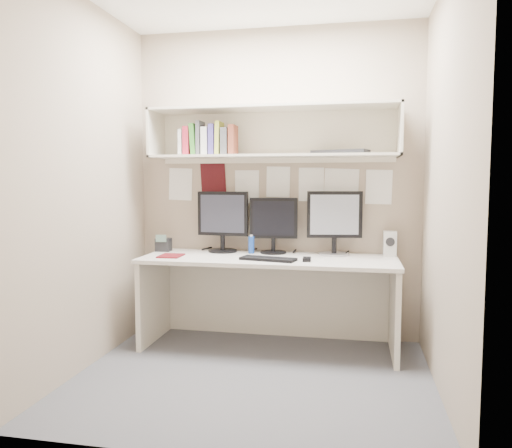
% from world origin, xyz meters
% --- Properties ---
extents(floor, '(2.40, 2.00, 0.01)m').
position_xyz_m(floor, '(0.00, 0.00, 0.00)').
color(floor, '#4D4D53').
rests_on(floor, ground).
extents(wall_back, '(2.40, 0.02, 2.60)m').
position_xyz_m(wall_back, '(0.00, 1.00, 1.30)').
color(wall_back, gray).
rests_on(wall_back, ground).
extents(wall_front, '(2.40, 0.02, 2.60)m').
position_xyz_m(wall_front, '(0.00, -1.00, 1.30)').
color(wall_front, gray).
rests_on(wall_front, ground).
extents(wall_left, '(0.02, 2.00, 2.60)m').
position_xyz_m(wall_left, '(-1.20, 0.00, 1.30)').
color(wall_left, gray).
rests_on(wall_left, ground).
extents(wall_right, '(0.02, 2.00, 2.60)m').
position_xyz_m(wall_right, '(1.20, 0.00, 1.30)').
color(wall_right, gray).
rests_on(wall_right, ground).
extents(desk, '(2.00, 0.70, 0.73)m').
position_xyz_m(desk, '(0.00, 0.65, 0.37)').
color(desk, beige).
rests_on(desk, floor).
extents(overhead_hutch, '(2.00, 0.38, 0.40)m').
position_xyz_m(overhead_hutch, '(0.00, 0.86, 1.72)').
color(overhead_hutch, beige).
rests_on(overhead_hutch, wall_back).
extents(pinned_papers, '(1.92, 0.01, 0.48)m').
position_xyz_m(pinned_papers, '(0.00, 0.99, 1.25)').
color(pinned_papers, white).
rests_on(pinned_papers, wall_back).
extents(monitor_left, '(0.44, 0.24, 0.51)m').
position_xyz_m(monitor_left, '(-0.43, 0.87, 1.00)').
color(monitor_left, black).
rests_on(monitor_left, desk).
extents(monitor_center, '(0.40, 0.22, 0.46)m').
position_xyz_m(monitor_center, '(0.00, 0.87, 0.98)').
color(monitor_center, black).
rests_on(monitor_center, desk).
extents(monitor_right, '(0.44, 0.24, 0.52)m').
position_xyz_m(monitor_right, '(0.50, 0.87, 1.01)').
color(monitor_right, '#A5A5AA').
rests_on(monitor_right, desk).
extents(keyboard, '(0.44, 0.23, 0.02)m').
position_xyz_m(keyboard, '(0.02, 0.49, 0.74)').
color(keyboard, black).
rests_on(keyboard, desk).
extents(mouse, '(0.06, 0.10, 0.03)m').
position_xyz_m(mouse, '(0.31, 0.50, 0.74)').
color(mouse, black).
rests_on(mouse, desk).
extents(speaker, '(0.10, 0.11, 0.20)m').
position_xyz_m(speaker, '(0.94, 0.89, 0.83)').
color(speaker, '#BABAB6').
rests_on(speaker, desk).
extents(blue_bottle, '(0.05, 0.05, 0.15)m').
position_xyz_m(blue_bottle, '(-0.18, 0.82, 0.80)').
color(blue_bottle, '#163B97').
rests_on(blue_bottle, desk).
extents(maroon_notebook, '(0.18, 0.22, 0.01)m').
position_xyz_m(maroon_notebook, '(-0.77, 0.52, 0.74)').
color(maroon_notebook, '#5C0F15').
rests_on(maroon_notebook, desk).
extents(desk_phone, '(0.13, 0.11, 0.15)m').
position_xyz_m(desk_phone, '(-0.94, 0.80, 0.79)').
color(desk_phone, black).
rests_on(desk_phone, desk).
extents(book_stack, '(0.46, 0.17, 0.28)m').
position_xyz_m(book_stack, '(-0.52, 0.77, 1.66)').
color(book_stack, silver).
rests_on(book_stack, overhead_hutch).
extents(hutch_tray, '(0.47, 0.30, 0.03)m').
position_xyz_m(hutch_tray, '(0.54, 0.81, 1.56)').
color(hutch_tray, black).
rests_on(hutch_tray, overhead_hutch).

